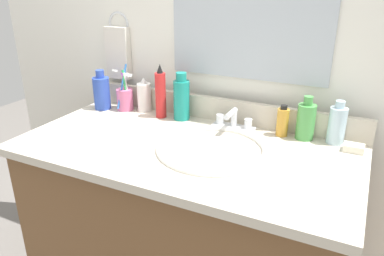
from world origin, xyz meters
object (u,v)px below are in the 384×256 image
at_px(bottle_oil_amber, 283,122).
at_px(bottle_toner_green, 306,121).
at_px(bottle_mouthwash_teal, 182,98).
at_px(bottle_gel_clear, 337,125).
at_px(faucet, 233,122).
at_px(bottle_lotion_white, 144,96).
at_px(bottle_shampoo_blue, 102,92).
at_px(bottle_spray_red, 161,94).
at_px(soap_bar, 354,148).
at_px(cup_pink, 125,98).
at_px(hand_towel, 118,53).

xyz_separation_m(bottle_oil_amber, bottle_toner_green, (0.08, 0.01, 0.01)).
distance_m(bottle_mouthwash_teal, bottle_gel_clear, 0.58).
bearing_deg(bottle_toner_green, faucet, -172.65).
xyz_separation_m(bottle_lotion_white, bottle_shampoo_blue, (-0.18, -0.06, 0.01)).
height_order(bottle_spray_red, bottle_gel_clear, bottle_spray_red).
height_order(bottle_toner_green, bottle_gel_clear, bottle_toner_green).
height_order(bottle_toner_green, bottle_shampoo_blue, bottle_shampoo_blue).
bearing_deg(bottle_mouthwash_teal, bottle_spray_red, -169.36).
height_order(bottle_oil_amber, soap_bar, bottle_oil_amber).
relative_size(cup_pink, soap_bar, 3.03).
distance_m(bottle_toner_green, soap_bar, 0.18).
height_order(bottle_lotion_white, bottle_toner_green, bottle_toner_green).
relative_size(bottle_spray_red, bottle_gel_clear, 1.44).
relative_size(bottle_lotion_white, bottle_mouthwash_teal, 0.76).
relative_size(bottle_spray_red, bottle_mouthwash_teal, 1.15).
distance_m(hand_towel, soap_bar, 1.01).
height_order(hand_towel, bottle_lotion_white, hand_towel).
height_order(hand_towel, bottle_oil_amber, hand_towel).
relative_size(bottle_toner_green, soap_bar, 2.40).
bearing_deg(bottle_shampoo_blue, bottle_mouthwash_teal, 5.87).
height_order(bottle_oil_amber, cup_pink, cup_pink).
bearing_deg(cup_pink, bottle_lotion_white, 18.20).
distance_m(faucet, bottle_spray_red, 0.31).
xyz_separation_m(faucet, bottle_oil_amber, (0.17, 0.02, 0.02)).
bearing_deg(bottle_oil_amber, faucet, -172.15).
bearing_deg(bottle_oil_amber, bottle_mouthwash_teal, -178.69).
bearing_deg(bottle_shampoo_blue, cup_pink, 17.56).
distance_m(faucet, bottle_toner_green, 0.26).
height_order(hand_towel, bottle_toner_green, hand_towel).
relative_size(bottle_gel_clear, cup_pink, 0.77).
height_order(bottle_mouthwash_teal, cup_pink, cup_pink).
bearing_deg(hand_towel, bottle_spray_red, -19.26).
bearing_deg(bottle_lotion_white, bottle_mouthwash_teal, -5.96).
height_order(bottle_oil_amber, bottle_toner_green, bottle_toner_green).
bearing_deg(bottle_gel_clear, cup_pink, -177.80).
bearing_deg(bottle_mouthwash_teal, soap_bar, -1.69).
relative_size(hand_towel, soap_bar, 3.44).
relative_size(bottle_mouthwash_teal, soap_bar, 2.93).
bearing_deg(cup_pink, bottle_oil_amber, 1.37).
relative_size(faucet, bottle_oil_amber, 1.42).
relative_size(bottle_lotion_white, bottle_shampoo_blue, 0.86).
xyz_separation_m(bottle_lotion_white, bottle_oil_amber, (0.58, -0.01, -0.01)).
relative_size(hand_towel, bottle_gel_clear, 1.47).
bearing_deg(bottle_lotion_white, bottle_spray_red, -19.26).
bearing_deg(bottle_oil_amber, bottle_toner_green, 6.24).
height_order(bottle_shampoo_blue, cup_pink, cup_pink).
bearing_deg(cup_pink, bottle_toner_green, 1.88).
height_order(faucet, bottle_lotion_white, bottle_lotion_white).
xyz_separation_m(bottle_gel_clear, cup_pink, (-0.84, -0.03, -0.02)).
distance_m(bottle_shampoo_blue, soap_bar, 1.00).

